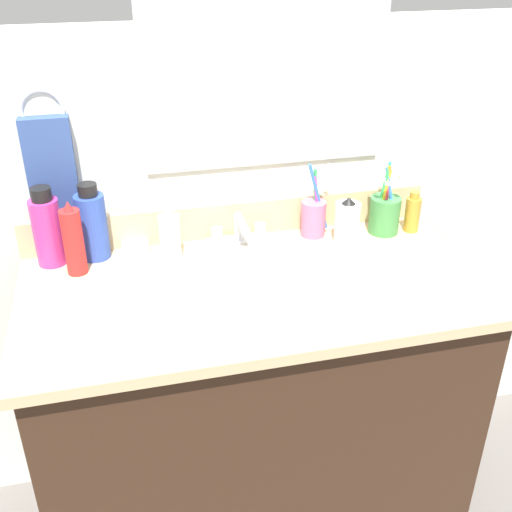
{
  "coord_description": "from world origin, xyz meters",
  "views": [
    {
      "loc": [
        -0.28,
        -1.14,
        1.49
      ],
      "look_at": [
        0.0,
        0.0,
        0.85
      ],
      "focal_mm": 43.07,
      "sensor_mm": 36.0,
      "label": 1
    }
  ],
  "objects": [
    {
      "name": "bottle_shampoo_blue",
      "position": [
        -0.34,
        0.21,
        0.87
      ],
      "size": [
        0.07,
        0.07,
        0.19
      ],
      "color": "#2D4CB2",
      "rests_on": "countertop"
    },
    {
      "name": "towel_ring",
      "position": [
        -0.42,
        0.29,
        1.12
      ],
      "size": [
        0.1,
        0.01,
        0.1
      ],
      "primitive_type": "torus",
      "rotation": [
        1.57,
        0.0,
        0.0
      ],
      "color": "silver"
    },
    {
      "name": "soap_bar",
      "position": [
        -0.25,
        0.22,
        0.8
      ],
      "size": [
        0.06,
        0.04,
        0.02
      ],
      "primitive_type": "cube",
      "color": "white",
      "rests_on": "countertop"
    },
    {
      "name": "bottle_gel_clear",
      "position": [
        -0.17,
        0.17,
        0.84
      ],
      "size": [
        0.05,
        0.05,
        0.13
      ],
      "color": "silver",
      "rests_on": "countertop"
    },
    {
      "name": "faucet",
      "position": [
        0.01,
        0.2,
        0.81
      ],
      "size": [
        0.16,
        0.1,
        0.08
      ],
      "color": "silver",
      "rests_on": "countertop"
    },
    {
      "name": "bottle_lotion_white",
      "position": [
        0.27,
        0.15,
        0.84
      ],
      "size": [
        0.06,
        0.06,
        0.12
      ],
      "color": "white",
      "rests_on": "countertop"
    },
    {
      "name": "bottle_soap_pink",
      "position": [
        -0.44,
        0.21,
        0.87
      ],
      "size": [
        0.07,
        0.07,
        0.19
      ],
      "color": "#D8338C",
      "rests_on": "countertop"
    },
    {
      "name": "mirror_panel",
      "position": [
        0.1,
        0.29,
        1.23
      ],
      "size": [
        0.6,
        0.01,
        0.56
      ],
      "primitive_type": "cube",
      "color": "#B2BCC6"
    },
    {
      "name": "cup_green",
      "position": [
        0.39,
        0.17,
        0.84
      ],
      "size": [
        0.08,
        0.08,
        0.19
      ],
      "color": "#3F8C47",
      "rests_on": "countertop"
    },
    {
      "name": "countertop",
      "position": [
        0.0,
        0.0,
        0.77
      ],
      "size": [
        1.03,
        0.53,
        0.03
      ],
      "primitive_type": "cube",
      "color": "#D1B284",
      "rests_on": "vanity_cabinet"
    },
    {
      "name": "bottle_oil_amber",
      "position": [
        0.46,
        0.17,
        0.83
      ],
      "size": [
        0.04,
        0.04,
        0.11
      ],
      "color": "gold",
      "rests_on": "countertop"
    },
    {
      "name": "backsplash",
      "position": [
        0.0,
        0.25,
        0.83
      ],
      "size": [
        1.03,
        0.02,
        0.09
      ],
      "primitive_type": "cube",
      "color": "#D1B284",
      "rests_on": "countertop"
    },
    {
      "name": "cup_pink",
      "position": [
        0.2,
        0.2,
        0.84
      ],
      "size": [
        0.08,
        0.06,
        0.2
      ],
      "color": "#D16693",
      "rests_on": "countertop"
    },
    {
      "name": "hand_towel",
      "position": [
        -0.42,
        0.28,
        1.0
      ],
      "size": [
        0.11,
        0.04,
        0.22
      ],
      "primitive_type": "cube",
      "color": "#334C8C"
    },
    {
      "name": "vanity_cabinet",
      "position": [
        0.0,
        0.0,
        0.38
      ],
      "size": [
        0.99,
        0.49,
        0.76
      ],
      "primitive_type": "cube",
      "color": "#382316",
      "rests_on": "ground_plane"
    },
    {
      "name": "sink_basin",
      "position": [
        0.01,
        0.0,
        0.75
      ],
      "size": [
        0.33,
        0.33,
        0.11
      ],
      "color": "white",
      "rests_on": "countertop"
    },
    {
      "name": "back_wall",
      "position": [
        0.0,
        0.32,
        0.65
      ],
      "size": [
        2.13,
        0.04,
        1.3
      ],
      "primitive_type": "cube",
      "color": "silver",
      "rests_on": "ground_plane"
    },
    {
      "name": "bottle_spray_red",
      "position": [
        -0.38,
        0.15,
        0.86
      ],
      "size": [
        0.05,
        0.05,
        0.18
      ],
      "color": "red",
      "rests_on": "countertop"
    }
  ]
}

